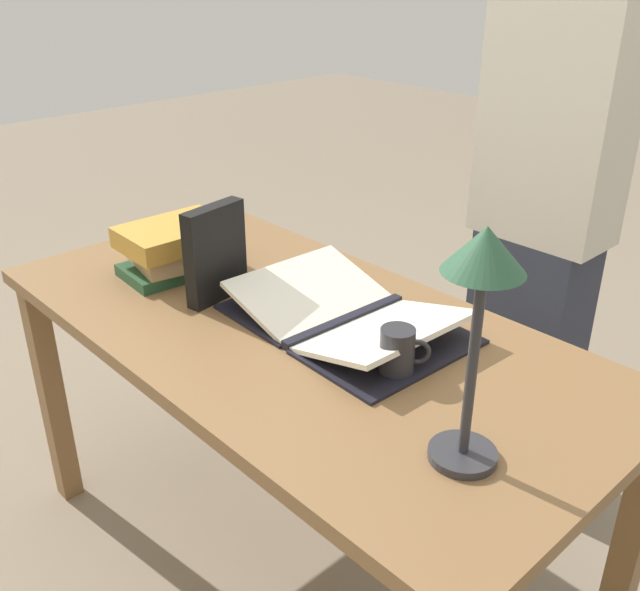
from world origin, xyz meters
The scene contains 8 objects.
ground_plane centered at (0.00, 0.00, 0.00)m, with size 12.00×12.00×0.00m, color gray.
reading_desk centered at (0.00, 0.00, 0.67)m, with size 1.54×0.76×0.77m.
open_book centered at (-0.08, -0.08, 0.79)m, with size 0.55×0.39×0.08m.
book_stack_tall centered at (0.44, 0.03, 0.84)m, with size 0.23×0.30×0.13m.
book_standing_upright centered at (0.23, 0.05, 0.89)m, with size 0.07×0.18×0.24m.
reading_lamp centered at (-0.56, 0.11, 1.08)m, with size 0.13×0.13×0.42m.
coffee_mug centered at (-0.30, -0.01, 0.82)m, with size 0.09×0.09×0.10m.
person_reader centered at (-0.16, -0.77, 0.86)m, with size 0.36×0.22×1.73m.
Camera 1 is at (-1.10, 0.95, 1.55)m, focal length 40.00 mm.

